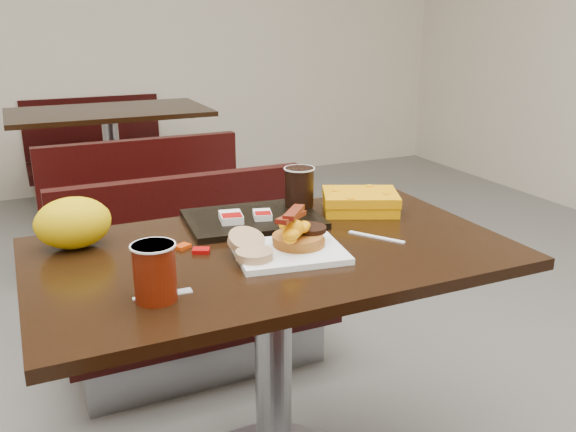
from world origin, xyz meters
name	(u,v)px	position (x,y,z in m)	size (l,w,h in m)	color
wall_back	(80,1)	(0.00, 3.50, 1.40)	(6.00, 0.01, 2.80)	beige
table_near	(274,376)	(0.00, 0.00, 0.38)	(1.20, 0.70, 0.75)	black
bench_near_n	(200,283)	(0.00, 0.70, 0.36)	(1.00, 0.46, 0.72)	black
table_far	(114,168)	(0.00, 2.60, 0.38)	(1.20, 0.70, 0.75)	black
bench_far_s	(136,199)	(0.00, 1.90, 0.36)	(1.00, 0.46, 0.72)	black
bench_far_n	(98,150)	(0.00, 3.30, 0.36)	(1.00, 0.46, 0.72)	black
platter	(290,252)	(0.02, -0.06, 0.76)	(0.26, 0.21, 0.02)	white
pancake_stack	(299,239)	(0.05, -0.04, 0.78)	(0.13, 0.13, 0.03)	#A75E1B
sausage_patty	(311,229)	(0.09, -0.03, 0.80)	(0.08, 0.08, 0.01)	black
scrambled_eggs	(293,230)	(0.03, -0.07, 0.82)	(0.09, 0.08, 0.05)	#FF9A05
bacon_strips	(291,216)	(0.03, -0.06, 0.85)	(0.15, 0.07, 0.01)	#4B0B05
muffin_bottom	(254,255)	(-0.08, -0.08, 0.78)	(0.09, 0.09, 0.02)	tan
muffin_top	(246,241)	(-0.08, -0.02, 0.79)	(0.09, 0.09, 0.02)	tan
coffee_cup_near	(155,273)	(-0.34, -0.17, 0.81)	(0.09, 0.09, 0.12)	maroon
fork	(154,296)	(-0.34, -0.16, 0.75)	(0.12, 0.02, 0.00)	white
knife	(376,237)	(0.28, -0.05, 0.75)	(0.16, 0.01, 0.00)	white
condiment_syrup	(183,247)	(-0.21, 0.09, 0.75)	(0.04, 0.03, 0.01)	#B83207
condiment_ketchup	(201,251)	(-0.17, 0.05, 0.76)	(0.04, 0.03, 0.01)	#8C0504
tray	(253,219)	(0.03, 0.21, 0.76)	(0.37, 0.27, 0.02)	black
hashbrown_sleeve_left	(231,217)	(-0.04, 0.20, 0.78)	(0.06, 0.08, 0.02)	silver
hashbrown_sleeve_right	(262,215)	(0.05, 0.19, 0.78)	(0.05, 0.07, 0.02)	silver
coffee_cup_far	(299,187)	(0.19, 0.24, 0.83)	(0.09, 0.09, 0.12)	black
clamshell	(360,202)	(0.36, 0.17, 0.78)	(0.22, 0.17, 0.06)	orange
paper_bag	(73,223)	(-0.46, 0.21, 0.82)	(0.19, 0.14, 0.13)	yellow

